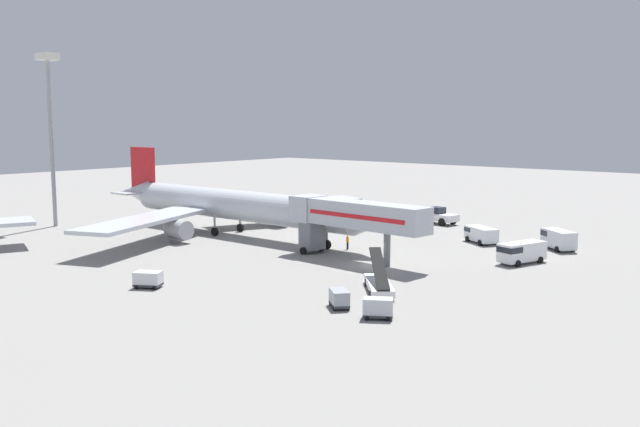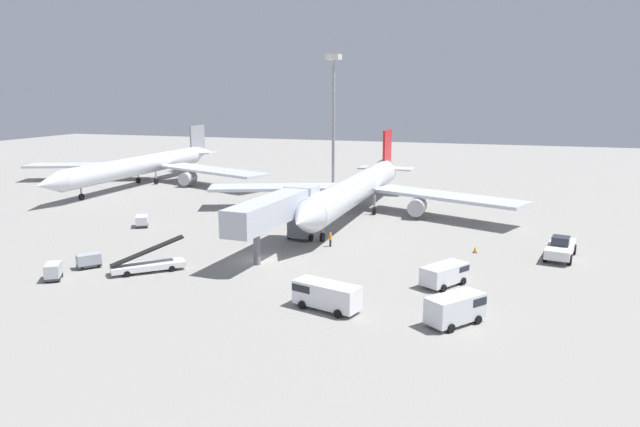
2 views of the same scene
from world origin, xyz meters
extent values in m
plane|color=gray|center=(0.00, 0.00, 0.00)|extent=(300.00, 300.00, 0.00)
cylinder|color=silver|center=(4.24, 24.20, 3.93)|extent=(4.30, 37.79, 3.85)
cone|color=silver|center=(3.99, 3.09, 3.93)|extent=(3.83, 4.51, 3.77)
cone|color=silver|center=(4.51, 46.54, 4.22)|extent=(3.74, 7.00, 3.66)
cube|color=red|center=(4.49, 44.81, 7.78)|extent=(0.43, 5.47, 6.16)
cube|color=silver|center=(6.79, 44.28, 4.42)|extent=(4.67, 4.03, 0.24)
cube|color=silver|center=(2.17, 44.34, 4.42)|extent=(4.67, 4.03, 0.24)
cube|color=silver|center=(16.44, 27.18, 3.07)|extent=(22.42, 13.53, 0.44)
cube|color=silver|center=(-7.88, 27.47, 3.07)|extent=(22.50, 13.09, 0.44)
cylinder|color=#A8A8AD|center=(12.68, 25.71, 1.64)|extent=(2.34, 3.02, 2.30)
cylinder|color=#A8A8AD|center=(-4.16, 25.91, 1.64)|extent=(2.34, 3.02, 2.30)
cylinder|color=gray|center=(4.06, 9.48, 1.66)|extent=(0.28, 0.28, 2.23)
cylinder|color=black|center=(4.06, 9.48, 0.55)|extent=(0.36, 1.10, 1.10)
cylinder|color=gray|center=(6.48, 26.44, 1.66)|extent=(0.28, 0.28, 2.23)
cylinder|color=black|center=(6.48, 26.44, 0.55)|extent=(0.36, 1.10, 1.10)
cylinder|color=gray|center=(2.06, 26.49, 1.66)|extent=(0.28, 0.28, 2.23)
cylinder|color=black|center=(2.06, 26.49, 0.55)|extent=(0.36, 1.10, 1.10)
cube|color=#B2B7C1|center=(0.77, 1.70, 4.98)|extent=(4.13, 15.48, 2.70)
cube|color=red|center=(-0.75, 1.82, 4.98)|extent=(0.99, 12.82, 0.44)
cube|color=#B2B7C1|center=(1.38, 9.93, 4.98)|extent=(3.65, 3.05, 2.84)
cube|color=#232833|center=(1.48, 11.23, 5.23)|extent=(3.31, 0.48, 0.90)
cube|color=slate|center=(1.34, 9.33, 2.02)|extent=(2.68, 1.98, 3.23)
cylinder|color=black|center=(-0.08, 9.44, 0.40)|extent=(0.36, 0.82, 0.80)
cylinder|color=black|center=(2.76, 9.23, 0.40)|extent=(0.36, 0.82, 0.80)
cylinder|color=slate|center=(0.54, -1.35, 1.82)|extent=(0.70, 0.70, 3.63)
cube|color=white|center=(29.99, 10.57, 1.03)|extent=(3.65, 7.19, 0.96)
cube|color=#232833|center=(29.93, 10.24, 1.96)|extent=(2.00, 2.08, 0.90)
cylinder|color=black|center=(30.72, 8.17, 0.55)|extent=(0.59, 1.15, 1.10)
cylinder|color=black|center=(28.45, 8.59, 0.55)|extent=(0.59, 1.15, 1.10)
cylinder|color=black|center=(31.54, 12.55, 0.55)|extent=(0.59, 1.15, 1.10)
cylinder|color=black|center=(29.26, 12.98, 0.55)|extent=(0.59, 1.15, 1.10)
cube|color=white|center=(-8.56, -6.83, 0.57)|extent=(6.46, 6.08, 0.55)
cube|color=black|center=(-8.56, -6.83, 2.08)|extent=(5.91, 5.47, 2.41)
cylinder|color=black|center=(-7.61, -4.76, 0.30)|extent=(0.59, 0.56, 0.60)
cylinder|color=black|center=(-6.40, -6.11, 0.30)|extent=(0.59, 0.56, 0.60)
cylinder|color=black|center=(-10.72, -7.55, 0.30)|extent=(0.59, 0.56, 0.60)
cylinder|color=black|center=(-9.51, -8.90, 0.30)|extent=(0.59, 0.56, 0.60)
cube|color=white|center=(10.95, -11.10, 1.24)|extent=(5.85, 3.45, 1.91)
cube|color=#1E232D|center=(9.15, -10.57, 1.66)|extent=(2.26, 2.41, 0.61)
cylinder|color=black|center=(9.04, -11.52, 0.34)|extent=(0.75, 0.53, 0.68)
cylinder|color=black|center=(9.57, -9.71, 0.34)|extent=(0.75, 0.53, 0.68)
cylinder|color=black|center=(12.32, -12.49, 0.34)|extent=(0.75, 0.53, 0.68)
cylinder|color=black|center=(12.85, -10.69, 0.34)|extent=(0.75, 0.53, 0.68)
cube|color=silver|center=(21.01, -11.01, 1.28)|extent=(4.44, 4.90, 1.97)
cube|color=#1E232D|center=(21.99, -9.76, 1.71)|extent=(2.51, 2.42, 0.63)
cylinder|color=black|center=(21.15, -9.28, 0.34)|extent=(0.70, 0.76, 0.68)
cylinder|color=black|center=(22.65, -10.46, 0.34)|extent=(0.70, 0.76, 0.68)
cylinder|color=black|center=(19.37, -11.56, 0.34)|extent=(0.70, 0.76, 0.68)
cylinder|color=black|center=(20.86, -12.74, 0.34)|extent=(0.70, 0.76, 0.68)
cube|color=white|center=(19.30, -2.16, 1.11)|extent=(4.16, 5.04, 1.63)
cube|color=#1E232D|center=(20.12, -0.81, 1.46)|extent=(2.53, 2.35, 0.52)
cylinder|color=black|center=(19.22, -0.42, 0.34)|extent=(0.67, 0.77, 0.68)
cylinder|color=black|center=(20.88, -1.43, 0.34)|extent=(0.67, 0.77, 0.68)
cylinder|color=black|center=(17.71, -2.89, 0.34)|extent=(0.67, 0.77, 0.68)
cylinder|color=black|center=(19.37, -3.91, 0.34)|extent=(0.67, 0.77, 0.68)
cube|color=#38383D|center=(-20.59, 9.62, 0.29)|extent=(2.46, 2.75, 0.22)
cube|color=silver|center=(-20.59, 9.62, 0.93)|extent=(2.46, 2.75, 1.06)
cylinder|color=black|center=(-19.59, 9.26, 0.18)|extent=(0.29, 0.37, 0.36)
cylinder|color=black|center=(-20.73, 8.57, 0.18)|extent=(0.29, 0.37, 0.36)
cylinder|color=black|center=(-20.45, 10.66, 0.18)|extent=(0.29, 0.37, 0.36)
cylinder|color=black|center=(-21.59, 9.97, 0.18)|extent=(0.29, 0.37, 0.36)
cube|color=#38383D|center=(-14.93, -7.52, 0.29)|extent=(2.38, 2.52, 0.22)
cube|color=#999EA5|center=(-14.93, -7.52, 0.92)|extent=(2.38, 2.52, 1.03)
cylinder|color=black|center=(-14.97, -8.49, 0.18)|extent=(0.32, 0.35, 0.36)
cylinder|color=black|center=(-15.87, -7.76, 0.18)|extent=(0.32, 0.35, 0.36)
cylinder|color=black|center=(-13.99, -7.29, 0.18)|extent=(0.32, 0.35, 0.36)
cylinder|color=black|center=(-14.89, -6.56, 0.18)|extent=(0.32, 0.35, 0.36)
cube|color=#38383D|center=(-15.51, -11.68, 0.29)|extent=(2.25, 2.55, 0.22)
cube|color=silver|center=(-15.51, -11.68, 0.99)|extent=(2.25, 2.55, 1.18)
cylinder|color=black|center=(-16.41, -11.34, 0.18)|extent=(0.29, 0.37, 0.36)
cylinder|color=black|center=(-15.43, -10.72, 0.18)|extent=(0.29, 0.37, 0.36)
cylinder|color=black|center=(-15.59, -12.65, 0.18)|extent=(0.29, 0.37, 0.36)
cylinder|color=black|center=(-14.60, -12.03, 0.18)|extent=(0.29, 0.37, 0.36)
cylinder|color=#1E2333|center=(5.60, 7.63, 0.40)|extent=(0.31, 0.31, 0.81)
cylinder|color=orange|center=(5.60, 7.63, 1.12)|extent=(0.42, 0.42, 0.64)
sphere|color=tan|center=(5.60, 7.63, 1.57)|extent=(0.22, 0.22, 0.22)
cube|color=black|center=(21.35, 10.01, 0.01)|extent=(0.46, 0.46, 0.03)
cone|color=orange|center=(21.35, 10.01, 0.36)|extent=(0.39, 0.39, 0.68)
cylinder|color=silver|center=(-41.11, 38.74, 3.75)|extent=(3.62, 40.72, 3.48)
cone|color=silver|center=(-41.03, 15.98, 3.75)|extent=(3.42, 4.83, 3.41)
cone|color=silver|center=(-41.19, 62.84, 4.01)|extent=(3.33, 7.51, 3.30)
cube|color=gray|center=(-41.19, 60.97, 7.22)|extent=(0.38, 5.89, 5.56)
cube|color=silver|center=(-39.10, 60.44, 4.18)|extent=(4.19, 4.30, 0.24)
cube|color=silver|center=(-43.27, 60.42, 4.18)|extent=(4.19, 4.30, 0.24)
cube|color=silver|center=(-27.74, 42.34, 2.96)|extent=(25.10, 14.63, 0.44)
cube|color=silver|center=(-54.50, 42.25, 2.96)|extent=(25.08, 14.78, 0.44)
cylinder|color=#A8A8AD|center=(-31.93, 40.56, 1.51)|extent=(2.36, 3.07, 2.35)
cylinder|color=#A8A8AD|center=(-50.30, 40.49, 1.51)|extent=(2.36, 3.07, 2.35)
cylinder|color=gray|center=(-41.05, 22.87, 1.63)|extent=(0.28, 0.28, 2.15)
cylinder|color=black|center=(-41.05, 22.87, 0.55)|extent=(0.35, 1.10, 1.10)
cylinder|color=gray|center=(-39.12, 41.19, 1.63)|extent=(0.28, 0.28, 2.15)
cylinder|color=black|center=(-39.12, 41.19, 0.55)|extent=(0.35, 1.10, 1.10)
cylinder|color=gray|center=(-43.12, 41.18, 1.63)|extent=(0.28, 0.28, 2.15)
cylinder|color=black|center=(-43.12, 41.18, 0.55)|extent=(0.35, 1.10, 1.10)
cylinder|color=#93969B|center=(-6.68, 50.06, 11.43)|extent=(0.56, 0.56, 22.86)
cube|color=silver|center=(-6.68, 50.06, 23.36)|extent=(2.40, 2.40, 1.00)
camera|label=1|loc=(-57.21, -41.20, 14.68)|focal=39.41mm
camera|label=2|loc=(23.96, -53.40, 17.14)|focal=32.65mm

